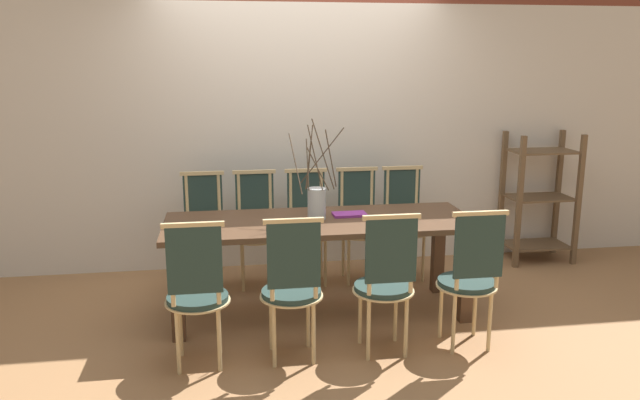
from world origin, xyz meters
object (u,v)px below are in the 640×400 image
at_px(chair_near_center, 386,280).
at_px(chair_far_center, 308,223).
at_px(shelving_rack, 539,198).
at_px(book_stack, 350,214).
at_px(vase_centerpiece, 317,201).
at_px(dining_table, 320,234).

height_order(chair_near_center, chair_far_center, same).
relative_size(chair_far_center, shelving_rack, 0.79).
relative_size(chair_near_center, book_stack, 3.81).
xyz_separation_m(chair_near_center, vase_centerpiece, (-0.33, 0.76, 0.35)).
bearing_deg(book_stack, dining_table, -158.89).
bearing_deg(chair_near_center, chair_far_center, 102.05).
bearing_deg(shelving_rack, dining_table, -156.78).
height_order(chair_far_center, book_stack, chair_far_center).
distance_m(dining_table, shelving_rack, 2.44).
relative_size(dining_table, book_stack, 8.90).
distance_m(chair_near_center, chair_far_center, 1.47).
relative_size(chair_near_center, vase_centerpiece, 1.29).
xyz_separation_m(dining_table, chair_far_center, (0.01, 0.72, -0.11)).
bearing_deg(dining_table, chair_far_center, 89.53).
bearing_deg(chair_far_center, dining_table, 89.53).
bearing_deg(vase_centerpiece, shelving_rack, 22.15).
relative_size(dining_table, shelving_rack, 1.86).
xyz_separation_m(dining_table, vase_centerpiece, (-0.02, 0.04, 0.24)).
distance_m(chair_far_center, vase_centerpiece, 0.77).
bearing_deg(chair_far_center, vase_centerpiece, 87.94).
distance_m(vase_centerpiece, shelving_rack, 2.46).
relative_size(chair_near_center, shelving_rack, 0.79).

